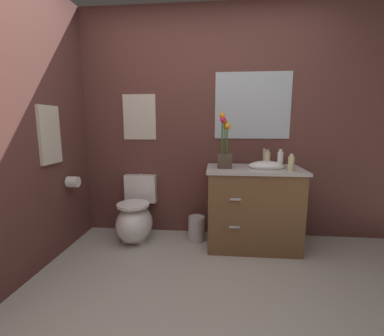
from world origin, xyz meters
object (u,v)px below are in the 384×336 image
(flower_vase, at_px, (225,150))
(soap_bottle, at_px, (291,163))
(trash_bin, at_px, (197,228))
(toilet, at_px, (136,218))
(toilet_paper_roll, at_px, (73,182))
(vanity_cabinet, at_px, (253,206))
(hand_wash_bottle, at_px, (267,159))
(lotion_bottle, at_px, (280,160))
(wall_mirror, at_px, (253,106))
(wall_poster, at_px, (139,117))
(hanging_towel, at_px, (50,135))

(flower_vase, distance_m, soap_bottle, 0.63)
(flower_vase, bearing_deg, trash_bin, 161.54)
(toilet, distance_m, toilet_paper_roll, 0.75)
(vanity_cabinet, xyz_separation_m, hand_wash_bottle, (0.14, 0.11, 0.48))
(hand_wash_bottle, relative_size, trash_bin, 0.63)
(hand_wash_bottle, bearing_deg, lotion_bottle, -61.22)
(vanity_cabinet, distance_m, trash_bin, 0.65)
(lotion_bottle, distance_m, trash_bin, 1.13)
(toilet, distance_m, lotion_bottle, 1.63)
(vanity_cabinet, relative_size, trash_bin, 3.69)
(toilet, bearing_deg, soap_bottle, -5.76)
(wall_mirror, distance_m, toilet_paper_roll, 2.03)
(wall_poster, bearing_deg, flower_vase, -19.00)
(trash_bin, height_order, toilet_paper_roll, toilet_paper_roll)
(lotion_bottle, bearing_deg, wall_mirror, 123.86)
(hand_wash_bottle, xyz_separation_m, wall_poster, (-1.39, 0.19, 0.43))
(trash_bin, bearing_deg, flower_vase, -18.46)
(hand_wash_bottle, relative_size, wall_mirror, 0.21)
(hand_wash_bottle, height_order, hanging_towel, hanging_towel)
(hanging_towel, bearing_deg, vanity_cabinet, 11.81)
(lotion_bottle, bearing_deg, soap_bottle, -41.88)
(toilet_paper_roll, bearing_deg, soap_bottle, 1.04)
(lotion_bottle, distance_m, wall_poster, 1.58)
(toilet, distance_m, wall_poster, 1.12)
(wall_poster, distance_m, toilet_paper_roll, 0.98)
(hand_wash_bottle, distance_m, trash_bin, 1.05)
(hand_wash_bottle, xyz_separation_m, wall_mirror, (-0.14, 0.19, 0.55))
(vanity_cabinet, height_order, hanging_towel, hanging_towel)
(vanity_cabinet, relative_size, hanging_towel, 1.93)
(flower_vase, relative_size, wall_poster, 1.08)
(vanity_cabinet, bearing_deg, hanging_towel, -168.19)
(wall_mirror, height_order, hanging_towel, wall_mirror)
(vanity_cabinet, xyz_separation_m, trash_bin, (-0.58, 0.06, -0.29))
(trash_bin, height_order, wall_mirror, wall_mirror)
(wall_mirror, bearing_deg, toilet, -167.88)
(vanity_cabinet, height_order, wall_mirror, wall_mirror)
(wall_mirror, bearing_deg, hand_wash_bottle, -52.06)
(hand_wash_bottle, bearing_deg, wall_poster, 172.42)
(trash_bin, bearing_deg, hanging_towel, -160.68)
(lotion_bottle, relative_size, hand_wash_bottle, 1.12)
(trash_bin, xyz_separation_m, wall_mirror, (0.58, 0.23, 1.31))
(lotion_bottle, xyz_separation_m, hanging_towel, (-2.11, -0.34, 0.25))
(lotion_bottle, height_order, wall_mirror, wall_mirror)
(vanity_cabinet, distance_m, soap_bottle, 0.58)
(lotion_bottle, distance_m, hand_wash_bottle, 0.19)
(vanity_cabinet, height_order, hand_wash_bottle, vanity_cabinet)
(soap_bottle, relative_size, trash_bin, 0.58)
(lotion_bottle, bearing_deg, toilet_paper_roll, -176.84)
(hand_wash_bottle, relative_size, toilet_paper_roll, 1.56)
(hanging_towel, bearing_deg, trash_bin, 19.32)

